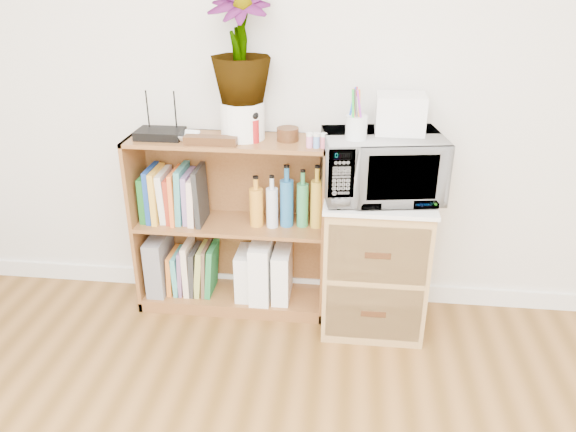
# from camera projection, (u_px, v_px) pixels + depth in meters

# --- Properties ---
(skirting_board) EXTENTS (4.00, 0.02, 0.10)m
(skirting_board) POSITION_uv_depth(u_px,v_px,m) (300.00, 286.00, 3.21)
(skirting_board) COLOR white
(skirting_board) RESTS_ON ground
(bookshelf) EXTENTS (1.00, 0.30, 0.95)m
(bookshelf) POSITION_uv_depth(u_px,v_px,m) (231.00, 226.00, 2.94)
(bookshelf) COLOR brown
(bookshelf) RESTS_ON ground
(wicker_unit) EXTENTS (0.50, 0.45, 0.70)m
(wicker_unit) POSITION_uv_depth(u_px,v_px,m) (374.00, 262.00, 2.85)
(wicker_unit) COLOR #9E7542
(wicker_unit) RESTS_ON ground
(microwave) EXTENTS (0.60, 0.45, 0.30)m
(microwave) POSITION_uv_depth(u_px,v_px,m) (382.00, 166.00, 2.62)
(microwave) COLOR white
(microwave) RESTS_ON wicker_unit
(pen_cup) EXTENTS (0.10, 0.10, 0.11)m
(pen_cup) POSITION_uv_depth(u_px,v_px,m) (356.00, 127.00, 2.48)
(pen_cup) COLOR silver
(pen_cup) RESTS_ON microwave
(small_appliance) EXTENTS (0.22, 0.18, 0.18)m
(small_appliance) POSITION_uv_depth(u_px,v_px,m) (400.00, 114.00, 2.56)
(small_appliance) COLOR white
(small_appliance) RESTS_ON microwave
(router) EXTENTS (0.23, 0.15, 0.04)m
(router) POSITION_uv_depth(u_px,v_px,m) (160.00, 134.00, 2.75)
(router) COLOR black
(router) RESTS_ON bookshelf
(white_bowl) EXTENTS (0.13, 0.13, 0.03)m
(white_bowl) POSITION_uv_depth(u_px,v_px,m) (186.00, 136.00, 2.73)
(white_bowl) COLOR white
(white_bowl) RESTS_ON bookshelf
(plant_pot) EXTENTS (0.21, 0.21, 0.18)m
(plant_pot) POSITION_uv_depth(u_px,v_px,m) (243.00, 120.00, 2.71)
(plant_pot) COLOR white
(plant_pot) RESTS_ON bookshelf
(potted_plant) EXTENTS (0.29, 0.29, 0.52)m
(potted_plant) POSITION_uv_depth(u_px,v_px,m) (240.00, 45.00, 2.56)
(potted_plant) COLOR #366528
(potted_plant) RESTS_ON plant_pot
(trinket_box) EXTENTS (0.25, 0.06, 0.04)m
(trinket_box) POSITION_uv_depth(u_px,v_px,m) (211.00, 140.00, 2.65)
(trinket_box) COLOR #3A1D10
(trinket_box) RESTS_ON bookshelf
(kokeshi_doll) EXTENTS (0.05, 0.05, 0.11)m
(kokeshi_doll) POSITION_uv_depth(u_px,v_px,m) (254.00, 131.00, 2.67)
(kokeshi_doll) COLOR #A81418
(kokeshi_doll) RESTS_ON bookshelf
(wooden_bowl) EXTENTS (0.11, 0.11, 0.06)m
(wooden_bowl) POSITION_uv_depth(u_px,v_px,m) (288.00, 134.00, 2.70)
(wooden_bowl) COLOR #3A240F
(wooden_bowl) RESTS_ON bookshelf
(paint_jars) EXTENTS (0.10, 0.04, 0.05)m
(paint_jars) POSITION_uv_depth(u_px,v_px,m) (316.00, 142.00, 2.60)
(paint_jars) COLOR #D4758C
(paint_jars) RESTS_ON bookshelf
(file_box) EXTENTS (0.10, 0.25, 0.32)m
(file_box) POSITION_uv_depth(u_px,v_px,m) (160.00, 263.00, 3.08)
(file_box) COLOR slate
(file_box) RESTS_ON bookshelf
(magazine_holder_left) EXTENTS (0.08, 0.21, 0.27)m
(magazine_holder_left) POSITION_uv_depth(u_px,v_px,m) (245.00, 273.00, 3.04)
(magazine_holder_left) COLOR white
(magazine_holder_left) RESTS_ON bookshelf
(magazine_holder_mid) EXTENTS (0.10, 0.26, 0.33)m
(magazine_holder_mid) POSITION_uv_depth(u_px,v_px,m) (262.00, 269.00, 3.01)
(magazine_holder_mid) COLOR white
(magazine_holder_mid) RESTS_ON bookshelf
(magazine_holder_right) EXTENTS (0.09, 0.23, 0.28)m
(magazine_holder_right) POSITION_uv_depth(u_px,v_px,m) (282.00, 274.00, 3.01)
(magazine_holder_right) COLOR white
(magazine_holder_right) RESTS_ON bookshelf
(cookbooks) EXTENTS (0.33, 0.20, 0.30)m
(cookbooks) POSITION_uv_depth(u_px,v_px,m) (174.00, 196.00, 2.90)
(cookbooks) COLOR #1A6322
(cookbooks) RESTS_ON bookshelf
(liquor_bottles) EXTENTS (0.37, 0.07, 0.32)m
(liquor_bottles) POSITION_uv_depth(u_px,v_px,m) (287.00, 199.00, 2.84)
(liquor_bottles) COLOR orange
(liquor_bottles) RESTS_ON bookshelf
(lower_books) EXTENTS (0.27, 0.19, 0.30)m
(lower_books) POSITION_uv_depth(u_px,v_px,m) (194.00, 269.00, 3.08)
(lower_books) COLOR orange
(lower_books) RESTS_ON bookshelf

